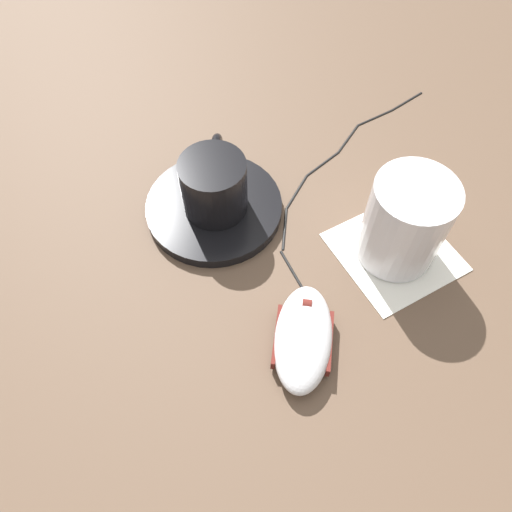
{
  "coord_description": "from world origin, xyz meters",
  "views": [
    {
      "loc": [
        0.21,
        -0.22,
        0.46
      ],
      "look_at": [
        0.02,
        -0.03,
        0.03
      ],
      "focal_mm": 35.0,
      "sensor_mm": 36.0,
      "label": 1
    }
  ],
  "objects": [
    {
      "name": "mouse_cable",
      "position": [
        -0.01,
        0.15,
        0.0
      ],
      "size": [
        0.11,
        0.35,
        0.0
      ],
      "color": "black",
      "rests_on": "ground"
    },
    {
      "name": "ground_plane",
      "position": [
        0.0,
        0.0,
        0.0
      ],
      "size": [
        3.0,
        3.0,
        0.0
      ],
      "primitive_type": "plane",
      "color": "brown"
    },
    {
      "name": "drinking_glass",
      "position": [
        0.11,
        0.1,
        0.05
      ],
      "size": [
        0.08,
        0.08,
        0.1
      ],
      "primitive_type": "cylinder",
      "color": "silver",
      "rests_on": "napkin_under_glass"
    },
    {
      "name": "coffee_cup",
      "position": [
        -0.07,
        0.0,
        0.05
      ],
      "size": [
        0.08,
        0.09,
        0.07
      ],
      "color": "black",
      "rests_on": "saucer"
    },
    {
      "name": "saucer",
      "position": [
        -0.07,
        0.0,
        0.01
      ],
      "size": [
        0.16,
        0.16,
        0.01
      ],
      "primitive_type": "cylinder",
      "color": "black",
      "rests_on": "ground"
    },
    {
      "name": "napkin_under_glass",
      "position": [
        0.12,
        0.1,
        0.0
      ],
      "size": [
        0.15,
        0.15,
        0.0
      ],
      "primitive_type": "cube",
      "rotation": [
        0.0,
        0.0,
        -0.31
      ],
      "color": "silver",
      "rests_on": "ground"
    },
    {
      "name": "computer_mouse",
      "position": [
        0.11,
        -0.06,
        0.02
      ],
      "size": [
        0.11,
        0.12,
        0.03
      ],
      "color": "silver",
      "rests_on": "ground"
    }
  ]
}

